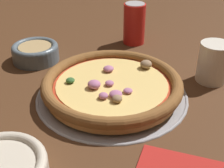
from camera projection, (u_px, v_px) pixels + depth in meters
ground_plane at (112, 95)px, 0.72m from camera, size 3.00×3.00×0.00m
pizza_tray at (112, 94)px, 0.72m from camera, size 0.35×0.35×0.01m
pizza at (112, 85)px, 0.70m from camera, size 0.32×0.32×0.04m
bowl_near at (35, 52)px, 0.86m from camera, size 0.13×0.13×0.05m
drinking_cup at (213, 63)px, 0.75m from camera, size 0.07×0.07×0.10m
beverage_can at (134, 24)px, 0.95m from camera, size 0.07×0.07×0.12m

